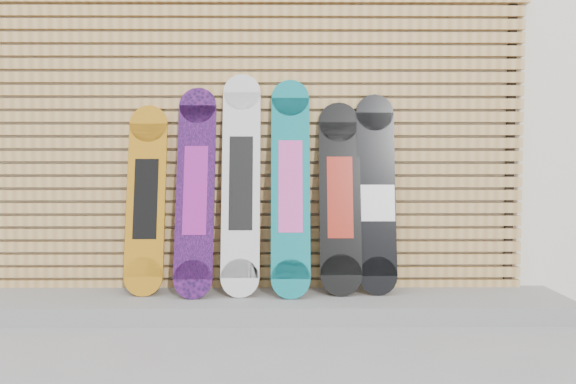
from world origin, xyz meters
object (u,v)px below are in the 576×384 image
(snowboard_1, at_px, (195,190))
(snowboard_2, at_px, (241,183))
(snowboard_0, at_px, (146,199))
(snowboard_5, at_px, (376,194))
(snowboard_3, at_px, (291,186))
(snowboard_4, at_px, (340,197))

(snowboard_1, xyz_separation_m, snowboard_2, (0.32, 0.02, 0.05))
(snowboard_0, distance_m, snowboard_5, 1.66)
(snowboard_2, relative_size, snowboard_3, 1.03)
(snowboard_0, distance_m, snowboard_1, 0.37)
(snowboard_1, distance_m, snowboard_4, 1.03)
(snowboard_3, bearing_deg, snowboard_1, 179.87)
(snowboard_3, xyz_separation_m, snowboard_4, (0.36, 0.04, -0.08))
(snowboard_5, bearing_deg, snowboard_1, -177.84)
(snowboard_5, bearing_deg, snowboard_0, -179.77)
(snowboard_2, distance_m, snowboard_3, 0.36)
(snowboard_3, relative_size, snowboard_5, 1.07)
(snowboard_3, bearing_deg, snowboard_5, 4.65)
(snowboard_1, bearing_deg, snowboard_5, 2.16)
(snowboard_4, relative_size, snowboard_5, 0.96)
(snowboard_4, bearing_deg, snowboard_2, -178.62)
(snowboard_0, relative_size, snowboard_1, 0.91)
(snowboard_5, bearing_deg, snowboard_3, -175.35)
(snowboard_1, bearing_deg, snowboard_4, 2.11)
(snowboard_1, relative_size, snowboard_2, 0.94)
(snowboard_0, distance_m, snowboard_4, 1.39)
(snowboard_4, distance_m, snowboard_5, 0.26)
(snowboard_2, distance_m, snowboard_5, 0.98)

